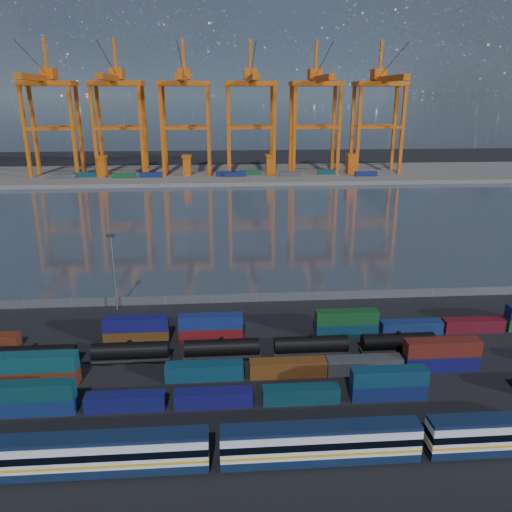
{
  "coord_description": "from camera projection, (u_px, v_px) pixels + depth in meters",
  "views": [
    {
      "loc": [
        -7.58,
        -73.64,
        43.47
      ],
      "look_at": [
        0.0,
        30.0,
        10.0
      ],
      "focal_mm": 35.0,
      "sensor_mm": 36.0,
      "label": 1
    }
  ],
  "objects": [
    {
      "name": "container_row_south",
      "position": [
        182.0,
        395.0,
        72.52
      ],
      "size": [
        127.39,
        2.33,
        4.96
      ],
      "color": "#3A3C3E",
      "rests_on": "ground"
    },
    {
      "name": "container_row_north",
      "position": [
        197.0,
        329.0,
        92.19
      ],
      "size": [
        140.51,
        2.4,
        5.11
      ],
      "color": "navy",
      "rests_on": "ground"
    },
    {
      "name": "tanker_string",
      "position": [
        131.0,
        352.0,
        84.64
      ],
      "size": [
        106.29,
        2.85,
        4.08
      ],
      "color": "black",
      "rests_on": "ground"
    },
    {
      "name": "passenger_train",
      "position": [
        320.0,
        444.0,
        61.37
      ],
      "size": [
        76.69,
        3.05,
        5.23
      ],
      "color": "silver",
      "rests_on": "ground"
    },
    {
      "name": "straddle_carriers",
      "position": [
        229.0,
        164.0,
        271.05
      ],
      "size": [
        140.0,
        7.0,
        11.1
      ],
      "color": "#CA550E",
      "rests_on": "far_quay"
    },
    {
      "name": "distant_mountains",
      "position": [
        239.0,
        36.0,
        1539.52
      ],
      "size": [
        2470.0,
        1100.0,
        520.0
      ],
      "color": "#1E2630",
      "rests_on": "ground"
    },
    {
      "name": "gantry_cranes",
      "position": [
        218.0,
        95.0,
        262.6
      ],
      "size": [
        202.53,
        52.85,
        71.57
      ],
      "color": "#CA550E",
      "rests_on": "ground"
    },
    {
      "name": "quay_containers",
      "position": [
        213.0,
        174.0,
        267.54
      ],
      "size": [
        172.58,
        10.99,
        2.6
      ],
      "color": "navy",
      "rests_on": "far_quay"
    },
    {
      "name": "yard_light_mast",
      "position": [
        114.0,
        268.0,
        103.51
      ],
      "size": [
        1.6,
        0.4,
        16.6
      ],
      "color": "slate",
      "rests_on": "ground"
    },
    {
      "name": "waterfront_fence",
      "position": [
        257.0,
        298.0,
        110.03
      ],
      "size": [
        160.12,
        0.12,
        2.2
      ],
      "color": "#595B5E",
      "rests_on": "ground"
    },
    {
      "name": "far_quay",
      "position": [
        233.0,
        174.0,
        282.81
      ],
      "size": [
        700.0,
        70.0,
        2.0
      ],
      "primitive_type": "cube",
      "color": "#514F4C",
      "rests_on": "ground"
    },
    {
      "name": "harbor_water",
      "position": [
        241.0,
        220.0,
        183.43
      ],
      "size": [
        700.0,
        700.0,
        0.0
      ],
      "primitive_type": "plane",
      "color": "#313B47",
      "rests_on": "ground"
    },
    {
      "name": "container_row_mid",
      "position": [
        156.0,
        369.0,
        79.28
      ],
      "size": [
        141.5,
        2.54,
        5.41
      ],
      "color": "#424448",
      "rests_on": "ground"
    },
    {
      "name": "ground",
      "position": [
        269.0,
        367.0,
        83.76
      ],
      "size": [
        700.0,
        700.0,
        0.0
      ],
      "primitive_type": "plane",
      "color": "black",
      "rests_on": "ground"
    }
  ]
}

